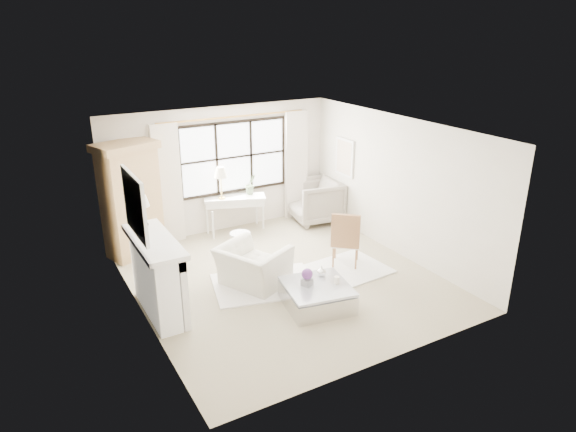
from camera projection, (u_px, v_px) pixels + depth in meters
name	position (u px, v px, depth m)	size (l,w,h in m)	color
floor	(284.00, 279.00, 9.19)	(5.50, 5.50, 0.00)	tan
ceiling	(284.00, 129.00, 8.23)	(5.50, 5.50, 0.00)	white
wall_back	(221.00, 170.00, 10.95)	(5.00, 5.00, 0.00)	silver
wall_front	(390.00, 272.00, 6.48)	(5.00, 5.00, 0.00)	beige
wall_left	(136.00, 237.00, 7.56)	(5.50, 5.50, 0.00)	white
wall_right	(397.00, 186.00, 9.87)	(5.50, 5.50, 0.00)	beige
window_pane	(234.00, 157.00, 10.98)	(2.40, 0.02, 1.50)	white
window_frame	(234.00, 157.00, 10.97)	(2.50, 0.04, 1.50)	black
curtain_rod	(234.00, 117.00, 10.62)	(0.04, 0.04, 3.30)	#B4833E
curtain_left	(168.00, 185.00, 10.35)	(0.55, 0.10, 2.47)	silver
curtain_right	(296.00, 165.00, 11.74)	(0.55, 0.10, 2.47)	silver
fireplace	(156.00, 276.00, 7.91)	(0.58, 1.66, 1.26)	white
mirror_frame	(135.00, 205.00, 7.40)	(0.05, 1.15, 0.95)	white
mirror_glass	(137.00, 205.00, 7.41)	(0.02, 1.00, 0.80)	#B4B8BF
art_frame	(345.00, 157.00, 11.17)	(0.04, 0.62, 0.82)	silver
art_canvas	(344.00, 157.00, 11.16)	(0.01, 0.52, 0.72)	beige
mantel_lamp	(142.00, 202.00, 8.07)	(0.22, 0.22, 0.51)	black
armoire	(131.00, 199.00, 9.79)	(1.29, 1.03, 2.24)	tan
console_table	(235.00, 214.00, 11.15)	(1.38, 0.88, 0.80)	white
console_lamp	(221.00, 173.00, 10.68)	(0.28, 0.28, 0.69)	#BA9840
orchid_plant	(251.00, 184.00, 11.09)	(0.25, 0.20, 0.45)	#596F4A
side_table	(240.00, 241.00, 9.94)	(0.40, 0.40, 0.51)	white
rug_left	(265.00, 284.00, 8.97)	(1.75, 1.24, 0.03)	white
rug_right	(344.00, 270.00, 9.47)	(1.58, 1.18, 0.03)	white
club_armchair	(253.00, 266.00, 8.86)	(1.10, 0.97, 0.72)	silver
wingback_chair	(315.00, 201.00, 11.70)	(1.04, 1.07, 0.98)	gray
french_chair	(345.00, 250.00, 9.59)	(0.68, 0.68, 1.08)	#9C6B41
coffee_table	(317.00, 296.00, 8.25)	(1.16, 1.16, 0.38)	silver
planter_box	(307.00, 282.00, 8.16)	(0.15, 0.15, 0.11)	gray
planter_flowers	(307.00, 274.00, 8.11)	(0.18, 0.18, 0.18)	#613078
pillar_candle	(337.00, 280.00, 8.21)	(0.09, 0.09, 0.12)	white
coffee_vase	(322.00, 271.00, 8.46)	(0.16, 0.16, 0.16)	silver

